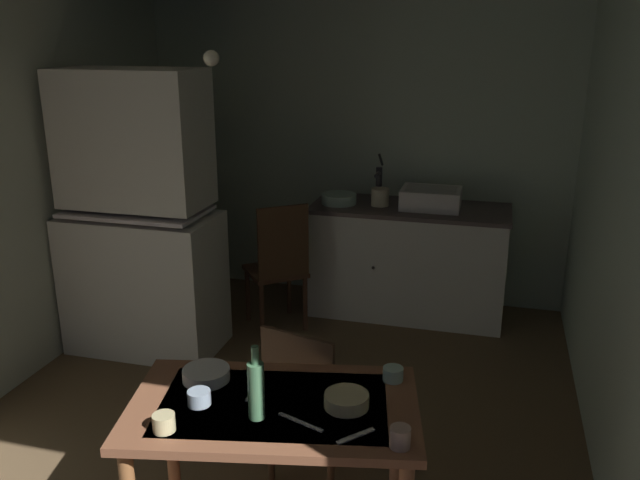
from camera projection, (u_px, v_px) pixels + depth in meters
name	position (u px, v px, depth m)	size (l,w,h in m)	color
ground_plane	(283.00, 409.00, 3.91)	(4.87, 4.87, 0.00)	brown
wall_back	(356.00, 153.00, 5.38)	(3.52, 0.10, 2.39)	#B5C6B0
wall_left	(4.00, 195.00, 3.98)	(0.10, 3.97, 2.39)	#B8C2AF
wall_right	(631.00, 241.00, 3.11)	(0.10, 3.97, 2.39)	#B3C6B3
hutch_cabinet	(140.00, 224.00, 4.43)	(1.02, 0.57, 1.92)	silver
counter_cabinet	(408.00, 260.00, 5.14)	(1.50, 0.64, 0.87)	silver
sink_basin	(431.00, 198.00, 4.95)	(0.44, 0.34, 0.15)	white
hand_pump	(379.00, 182.00, 5.06)	(0.05, 0.27, 0.39)	#232328
mixing_bowl_counter	(339.00, 199.00, 5.09)	(0.27, 0.27, 0.08)	#ADD1C1
stoneware_crock	(380.00, 197.00, 5.02)	(0.14, 0.14, 0.13)	beige
dining_table	(274.00, 428.00, 2.59)	(1.24, 0.87, 0.76)	brown
chair_far_side	(311.00, 398.00, 3.17)	(0.49, 0.49, 0.84)	#4C311E
chair_by_counter	(279.00, 265.00, 4.81)	(0.56, 0.56, 0.98)	#482C1D
serving_bowl_wide	(346.00, 400.00, 2.53)	(0.17, 0.17, 0.05)	beige
soup_bowl_small	(206.00, 374.00, 2.72)	(0.20, 0.20, 0.05)	white
teacup_cream	(393.00, 374.00, 2.72)	(0.09, 0.09, 0.06)	#ADD1C1
mug_tall	(400.00, 437.00, 2.28)	(0.07, 0.07, 0.08)	tan
mug_dark	(199.00, 398.00, 2.54)	(0.09, 0.09, 0.06)	#9EB2C6
teacup_mint	(164.00, 423.00, 2.37)	(0.08, 0.08, 0.06)	beige
glass_bottle	(256.00, 389.00, 2.43)	(0.06, 0.06, 0.29)	#4C7F56
table_knife	(301.00, 422.00, 2.43)	(0.20, 0.02, 0.01)	silver
teaspoon_near_bowl	(254.00, 391.00, 2.64)	(0.15, 0.02, 0.01)	beige
teaspoon_by_cup	(356.00, 436.00, 2.35)	(0.16, 0.02, 0.01)	beige
pendant_bulb	(211.00, 58.00, 3.25)	(0.08, 0.08, 0.08)	#F9EFCC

